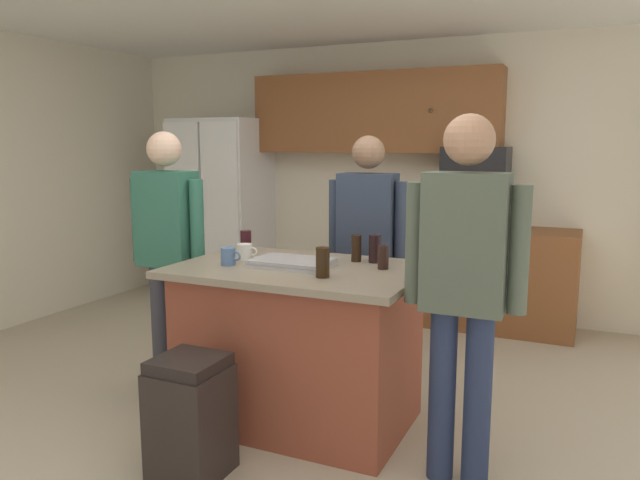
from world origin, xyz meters
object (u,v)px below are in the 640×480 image
refrigerator (222,210)px  microwave_over_range (476,165)px  glass_stout_tall (323,262)px  mug_ceramic_white (229,256)px  glass_dark_ale (246,241)px  tumbler_amber (383,257)px  kitchen_island (299,344)px  person_guest_left (367,241)px  trash_bin (191,417)px  glass_short_whisky (375,249)px  person_elder_center (168,242)px  person_guest_right (464,275)px  mug_blue_stoneware (245,252)px  glass_pilsner (356,248)px  serving_tray (292,263)px

refrigerator → microwave_over_range: bearing=2.6°
glass_stout_tall → mug_ceramic_white: glass_stout_tall is taller
glass_dark_ale → tumbler_amber: bearing=-8.1°
microwave_over_range → kitchen_island: (-0.55, -2.42, -0.97)m
person_guest_left → glass_dark_ale: person_guest_left is taller
person_guest_left → tumbler_amber: 0.78m
glass_stout_tall → trash_bin: 1.02m
mug_ceramic_white → trash_bin: (0.17, -0.63, -0.69)m
kitchen_island → glass_short_whisky: 0.72m
kitchen_island → microwave_over_range: bearing=77.2°
person_elder_center → person_guest_left: person_elder_center is taller
person_elder_center → glass_short_whisky: bearing=13.8°
person_elder_center → person_guest_right: bearing=-3.7°
microwave_over_range → person_guest_left: 1.72m
mug_blue_stoneware → refrigerator: bearing=126.5°
microwave_over_range → refrigerator: bearing=-177.4°
glass_short_whisky → person_guest_right: bearing=-41.2°
glass_pilsner → glass_stout_tall: bearing=-90.5°
mug_ceramic_white → refrigerator: bearing=124.3°
person_elder_center → glass_stout_tall: size_ratio=10.74×
microwave_over_range → kitchen_island: size_ratio=0.40×
person_guest_left → person_guest_right: person_guest_right is taller
glass_stout_tall → glass_short_whisky: bearing=77.0°
kitchen_island → glass_stout_tall: (0.25, -0.20, 0.54)m
glass_short_whisky → trash_bin: glass_short_whisky is taller
mug_ceramic_white → serving_tray: (0.35, 0.12, -0.03)m
person_guest_right → serving_tray: bearing=0.9°
refrigerator → person_guest_left: 2.62m
glass_short_whisky → kitchen_island: bearing=-141.0°
glass_pilsner → microwave_over_range: bearing=82.0°
glass_short_whisky → trash_bin: size_ratio=0.27×
person_guest_left → mug_blue_stoneware: (-0.50, -0.78, 0.01)m
person_guest_right → glass_dark_ale: (-1.51, 0.54, -0.02)m
kitchen_island → mug_blue_stoneware: (-0.38, 0.05, 0.51)m
person_elder_center → microwave_over_range: bearing=62.7°
person_elder_center → serving_tray: (1.00, -0.15, -0.03)m
glass_dark_ale → person_elder_center: bearing=-165.9°
trash_bin → mug_ceramic_white: bearing=104.9°
microwave_over_range → person_guest_left: person_guest_left is taller
person_guest_right → mug_blue_stoneware: person_guest_right is taller
glass_dark_ale → trash_bin: (0.29, -1.03, -0.71)m
tumbler_amber → serving_tray: (-0.50, -0.14, -0.05)m
person_elder_center → serving_tray: bearing=-0.7°
microwave_over_range → glass_stout_tall: microwave_over_range is taller
refrigerator → kitchen_island: 3.12m
microwave_over_range → glass_short_whisky: bearing=-95.1°
person_guest_left → tumbler_amber: person_guest_left is taller
person_guest_left → glass_pilsner: size_ratio=10.52×
person_elder_center → person_guest_right: (2.04, -0.41, 0.04)m
glass_dark_ale → mug_ceramic_white: bearing=-72.4°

